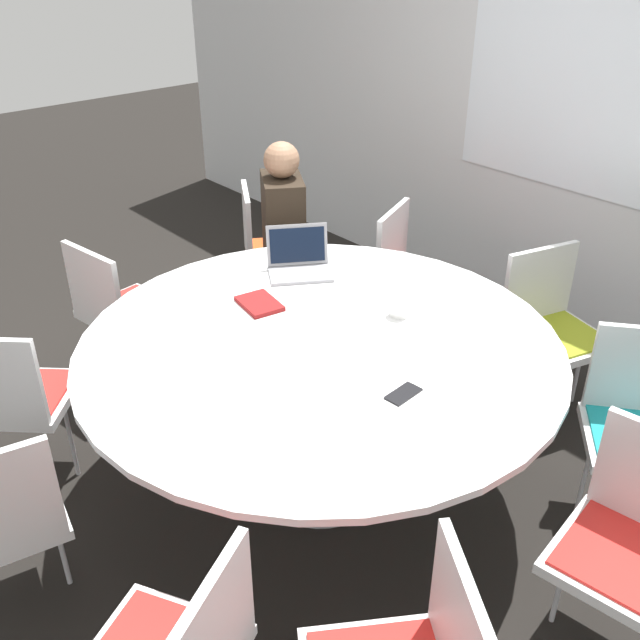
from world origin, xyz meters
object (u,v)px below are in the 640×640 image
Objects in this scene: chair_8 at (551,321)px; person_0 at (286,228)px; chair_0 at (269,243)px; cell_phone at (403,394)px; chair_9 at (412,270)px; chair_1 at (119,304)px; spiral_notebook at (259,304)px; chair_6 at (637,536)px; chair_2 at (11,393)px; coffee_cup at (400,306)px; laptop at (299,261)px.

chair_8 is 1.56m from person_0.
cell_phone is (1.87, -0.83, 0.26)m from chair_0.
chair_9 is at bearing 130.51° from cell_phone.
spiral_notebook is (0.88, 0.26, 0.27)m from chair_1.
person_0 is at bearing -19.55° from chair_6.
chair_2 and chair_6 have the same top height.
chair_6 is 1.73m from spiral_notebook.
chair_1 is 1.00× the size of chair_2.
chair_2 reaches higher than cell_phone.
person_0 reaches higher than chair_6.
person_0 is 13.62× the size of coffee_cup.
chair_6 is at bearing 20.71° from chair_0.
spiral_notebook is (0.15, -0.36, -0.05)m from laptop.
coffee_cup is at bearing 134.54° from cell_phone.
laptop is 1.61× the size of spiral_notebook.
spiral_notebook is (0.46, 0.98, 0.27)m from chair_2.
spiral_notebook is (-0.71, -1.28, 0.27)m from chair_8.
spiral_notebook is (0.99, -0.81, 0.27)m from chair_0.
chair_0 is at bearing -161.02° from person_0.
chair_0 is 0.92m from chair_9.
chair_8 is (1.59, 1.54, 0.00)m from chair_1.
person_0 is 8.28× the size of cell_phone.
chair_9 is (-0.86, -0.09, 0.00)m from chair_8.
chair_2 is 2.55m from chair_8.
chair_6 is 2.49m from person_0.
chair_6 is at bearing -60.88° from laptop.
cell_phone is at bearing 23.98° from chair_8.
chair_0 is at bearing -87.69° from chair_9.
chair_2 is at bearing -144.26° from cell_phone.
chair_9 is 1.23m from spiral_notebook.
chair_1 is at bearing -172.05° from cell_phone.
chair_2 is at bearing -10.99° from chair_8.
spiral_notebook is (0.74, -0.75, 0.07)m from person_0.
chair_1 is 1.00× the size of chair_9.
person_0 reaches higher than chair_1.
chair_0 is at bearing 60.66° from chair_2.
chair_2 is 2.27× the size of laptop.
person_0 is at bearing 163.98° from coffee_cup.
chair_0 is 2.27× the size of laptop.
person_0 is 1.80m from cell_phone.
chair_1 is 2.62m from chair_6.
chair_0 is 0.32m from person_0.
cell_phone is at bearing 18.47° from chair_9.
chair_0 and chair_1 have the same top height.
chair_8 is at bearing 97.62° from cell_phone.
chair_8 reaches higher than coffee_cup.
spiral_notebook is 1.61× the size of cell_phone.
chair_1 reaches higher than cell_phone.
chair_1 and chair_6 have the same top height.
coffee_cup is at bearing -15.10° from chair_6.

